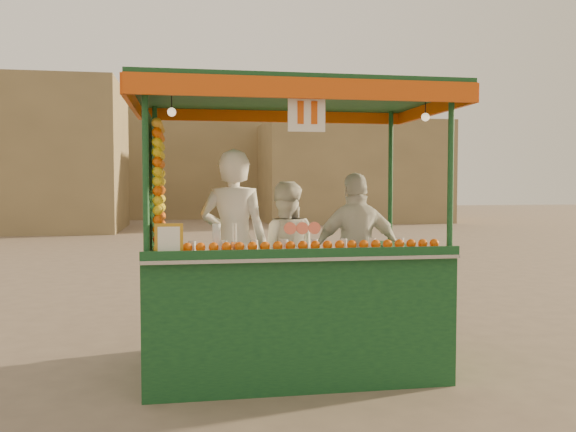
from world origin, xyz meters
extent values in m
plane|color=brown|center=(0.00, 0.00, 0.00)|extent=(90.00, 90.00, 0.00)
cube|color=#8D7750|center=(7.00, 24.00, 2.50)|extent=(9.00, 6.00, 5.00)
cube|color=#8D7750|center=(-2.00, 30.00, 3.50)|extent=(14.00, 7.00, 7.00)
cube|color=#0F381E|center=(-0.35, -0.05, 0.16)|extent=(2.85, 1.76, 0.33)
cylinder|color=black|center=(-1.34, -0.05, 0.20)|extent=(0.40, 0.11, 0.40)
cylinder|color=black|center=(0.64, -0.05, 0.20)|extent=(0.40, 0.11, 0.40)
cube|color=#0F381E|center=(-0.35, -0.76, 0.77)|extent=(2.85, 0.33, 0.88)
cube|color=#0F381E|center=(-1.61, 0.06, 0.77)|extent=(0.33, 1.43, 0.88)
cube|color=#0F381E|center=(0.91, 0.06, 0.77)|extent=(0.33, 1.43, 0.88)
cube|color=#B2B2B7|center=(-0.35, -0.73, 1.22)|extent=(2.85, 0.50, 0.03)
cylinder|color=#0F381E|center=(-1.72, -0.87, 1.98)|extent=(0.05, 0.05, 1.54)
cylinder|color=#0F381E|center=(1.02, -0.87, 1.98)|extent=(0.05, 0.05, 1.54)
cylinder|color=#0F381E|center=(-1.72, 0.78, 1.98)|extent=(0.05, 0.05, 1.54)
cylinder|color=#0F381E|center=(1.02, 0.78, 1.98)|extent=(0.05, 0.05, 1.54)
cube|color=#0F381E|center=(-0.35, -0.05, 2.79)|extent=(3.07, 1.98, 0.09)
cube|color=#CF4A0B|center=(-0.35, -1.04, 2.70)|extent=(3.07, 0.04, 0.18)
cube|color=#CF4A0B|center=(-0.35, 0.94, 2.70)|extent=(3.07, 0.04, 0.18)
cube|color=#CF4A0B|center=(-1.89, -0.05, 2.70)|extent=(0.04, 1.98, 0.18)
cube|color=#CF4A0B|center=(1.19, -0.05, 2.70)|extent=(0.04, 1.98, 0.18)
cylinder|color=#FF6B4D|center=(-0.37, -0.87, 1.49)|extent=(0.11, 0.03, 0.11)
cube|color=#B98722|center=(-1.54, -0.87, 1.39)|extent=(0.24, 0.02, 0.31)
cube|color=white|center=(-0.35, -0.95, 2.50)|extent=(0.33, 0.02, 0.33)
sphere|color=#FFE5B2|center=(-1.50, -0.79, 2.50)|extent=(0.08, 0.08, 0.08)
sphere|color=#FFE5B2|center=(0.80, -0.79, 2.50)|extent=(0.08, 0.08, 0.08)
imported|color=white|center=(-0.92, -0.05, 1.28)|extent=(0.80, 0.65, 1.90)
imported|color=white|center=(-0.32, 0.43, 1.12)|extent=(0.85, 0.71, 1.58)
imported|color=silver|center=(0.38, -0.03, 1.17)|extent=(0.99, 0.43, 1.67)
camera|label=1|loc=(-1.39, -6.09, 1.88)|focal=37.49mm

